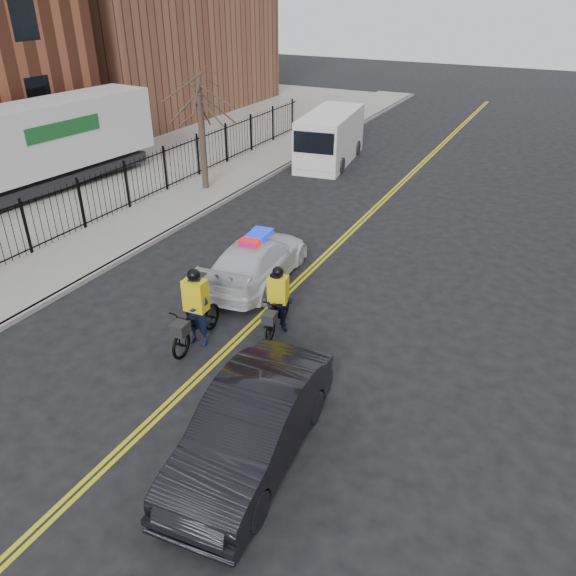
# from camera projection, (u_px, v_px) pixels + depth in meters

# --- Properties ---
(ground) EXTENTS (120.00, 120.00, 0.00)m
(ground) POSITION_uv_depth(u_px,v_px,m) (231.00, 346.00, 14.62)
(ground) COLOR black
(ground) RESTS_ON ground
(center_line_left) EXTENTS (0.10, 60.00, 0.01)m
(center_line_left) POSITION_uv_depth(u_px,v_px,m) (343.00, 236.00, 20.90)
(center_line_left) COLOR gold
(center_line_left) RESTS_ON ground
(center_line_right) EXTENTS (0.10, 60.00, 0.01)m
(center_line_right) POSITION_uv_depth(u_px,v_px,m) (347.00, 237.00, 20.84)
(center_line_right) COLOR gold
(center_line_right) RESTS_ON ground
(sidewalk) EXTENTS (3.00, 60.00, 0.15)m
(sidewalk) POSITION_uv_depth(u_px,v_px,m) (181.00, 203.00, 23.83)
(sidewalk) COLOR gray
(sidewalk) RESTS_ON ground
(curb) EXTENTS (0.20, 60.00, 0.15)m
(curb) POSITION_uv_depth(u_px,v_px,m) (211.00, 209.00, 23.23)
(curb) COLOR gray
(curb) RESTS_ON ground
(iron_fence) EXTENTS (0.12, 28.00, 2.00)m
(iron_fence) POSITION_uv_depth(u_px,v_px,m) (151.00, 177.00, 23.98)
(iron_fence) COLOR black
(iron_fence) RESTS_ON ground
(lot_pad) EXTENTS (18.00, 60.00, 0.02)m
(lot_pad) POSITION_uv_depth(u_px,v_px,m) (11.00, 171.00, 28.04)
(lot_pad) COLOR gray
(lot_pad) RESTS_ON ground
(warehouse_far) EXTENTS (14.00, 18.00, 14.00)m
(warehouse_far) POSITION_uv_depth(u_px,v_px,m) (130.00, 3.00, 39.18)
(warehouse_far) COLOR brown
(warehouse_far) RESTS_ON ground
(street_tree) EXTENTS (3.20, 3.20, 4.80)m
(street_tree) POSITION_uv_depth(u_px,v_px,m) (200.00, 111.00, 23.77)
(street_tree) COLOR #352A1F
(street_tree) RESTS_ON sidewalk
(police_cruiser) EXTENTS (2.40, 5.01, 1.57)m
(police_cruiser) POSITION_uv_depth(u_px,v_px,m) (257.00, 260.00, 17.50)
(police_cruiser) COLOR silver
(police_cruiser) RESTS_ON ground
(dark_sedan) EXTENTS (2.13, 5.05, 1.62)m
(dark_sedan) POSITION_uv_depth(u_px,v_px,m) (251.00, 427.00, 10.79)
(dark_sedan) COLOR black
(dark_sedan) RESTS_ON ground
(cargo_van) EXTENTS (2.99, 6.26, 2.52)m
(cargo_van) POSITION_uv_depth(u_px,v_px,m) (329.00, 139.00, 28.86)
(cargo_van) COLOR white
(cargo_van) RESTS_ON ground
(semi_trailer) EXTENTS (3.47, 12.40, 3.81)m
(semi_trailer) POSITION_uv_depth(u_px,v_px,m) (29.00, 145.00, 24.04)
(semi_trailer) COLOR silver
(semi_trailer) RESTS_ON ground
(cyclist_near) EXTENTS (0.90, 2.26, 2.17)m
(cyclist_near) POSITION_uv_depth(u_px,v_px,m) (197.00, 319.00, 14.36)
(cyclist_near) COLOR black
(cyclist_near) RESTS_ON ground
(cyclist_far) EXTENTS (0.95, 1.97, 1.93)m
(cyclist_far) POSITION_uv_depth(u_px,v_px,m) (278.00, 306.00, 14.90)
(cyclist_far) COLOR black
(cyclist_far) RESTS_ON ground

